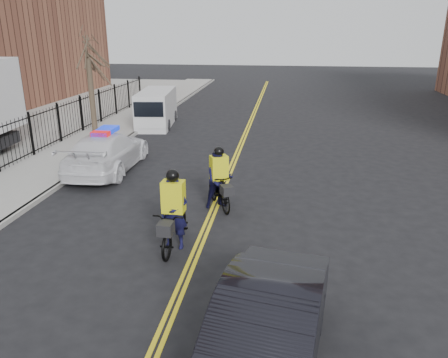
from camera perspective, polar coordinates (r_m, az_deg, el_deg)
name	(u,v)px	position (r m, az deg, el deg)	size (l,w,h in m)	color
ground	(204,234)	(12.55, -2.65, -7.16)	(120.00, 120.00, 0.00)	black
center_line_left	(234,156)	(19.96, 1.35, 2.97)	(0.10, 60.00, 0.01)	yellow
center_line_right	(238,157)	(19.95, 1.81, 2.96)	(0.10, 60.00, 0.01)	yellow
sidewalk	(81,149)	(22.04, -18.22, 3.75)	(3.00, 60.00, 0.15)	gray
curb	(111,150)	(21.43, -14.60, 3.67)	(0.20, 60.00, 0.15)	gray
iron_fence	(49,129)	(22.54, -21.91, 6.08)	(0.12, 28.00, 2.00)	black
street_tree	(89,71)	(23.29, -17.18, 13.32)	(3.20, 3.20, 4.80)	#34291F
police_cruiser	(107,152)	(18.41, -15.00, 3.48)	(2.38, 5.50, 1.74)	white
dark_sedan	(264,338)	(7.56, 5.28, -19.92)	(1.69, 4.85, 1.60)	black
cargo_van	(156,109)	(26.56, -8.85, 9.03)	(2.34, 5.08, 2.06)	silver
cyclist_near	(174,221)	(11.58, -6.52, -5.48)	(0.82, 2.24, 2.18)	black
cyclist_far	(219,184)	(14.01, -0.65, -0.67)	(1.45, 2.06, 2.05)	black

